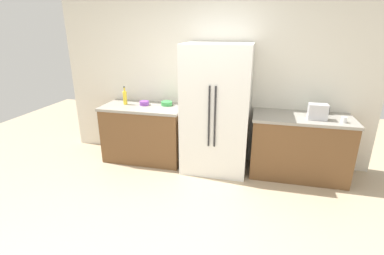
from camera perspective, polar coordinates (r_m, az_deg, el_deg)
ground_plane at (r=3.16m, az=-3.47°, el=-20.46°), size 9.77×9.77×0.00m
kitchen_back_panel at (r=4.40m, az=3.84°, el=12.37°), size 4.84×0.10×2.97m
counter_left at (r=4.57m, az=-9.57°, el=-1.03°), size 1.27×0.67×0.89m
counter_right at (r=4.27m, az=20.88°, el=-3.56°), size 1.34×0.67×0.89m
refrigerator at (r=4.06m, az=4.97°, el=3.65°), size 0.94×0.75×1.84m
toaster at (r=4.03m, az=24.17°, el=2.93°), size 0.24×0.15×0.21m
bottle_a at (r=4.55m, az=-13.46°, el=5.97°), size 0.06×0.06×0.29m
cup_a at (r=4.06m, az=28.47°, el=1.40°), size 0.07×0.07×0.07m
cup_b at (r=4.35m, az=25.70°, el=3.16°), size 0.08×0.08×0.11m
cup_c at (r=4.24m, az=23.98°, el=2.85°), size 0.09×0.09×0.09m
bowl_a at (r=4.47m, az=-9.67°, el=4.91°), size 0.14×0.14×0.06m
bowl_b at (r=4.40m, az=-5.16°, el=4.89°), size 0.17×0.17×0.06m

